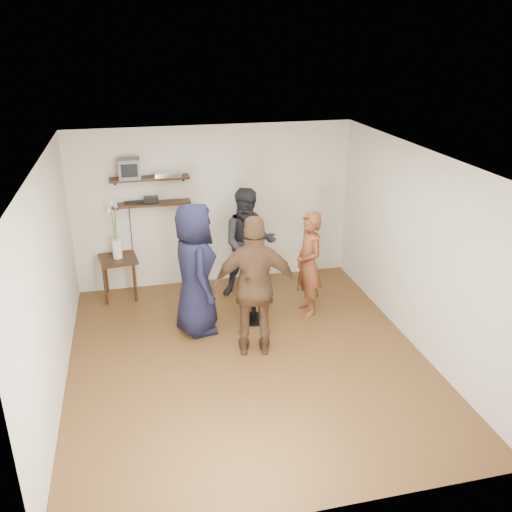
{
  "coord_description": "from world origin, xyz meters",
  "views": [
    {
      "loc": [
        -1.25,
        -5.83,
        3.9
      ],
      "look_at": [
        0.2,
        0.4,
        1.25
      ],
      "focal_mm": 38.0,
      "sensor_mm": 36.0,
      "label": 1
    }
  ],
  "objects_px": {
    "person_dark": "(249,244)",
    "person_brown": "(256,287)",
    "radio": "(151,199)",
    "side_table": "(119,264)",
    "person_plaid": "(309,264)",
    "dvd_deck": "(168,174)",
    "drinks_table": "(254,282)",
    "person_navy": "(195,269)",
    "crt_monitor": "(129,168)"
  },
  "relations": [
    {
      "from": "radio",
      "to": "person_plaid",
      "type": "height_order",
      "value": "radio"
    },
    {
      "from": "crt_monitor",
      "to": "person_plaid",
      "type": "bearing_deg",
      "value": -28.65
    },
    {
      "from": "radio",
      "to": "person_brown",
      "type": "height_order",
      "value": "person_brown"
    },
    {
      "from": "crt_monitor",
      "to": "person_dark",
      "type": "bearing_deg",
      "value": -18.36
    },
    {
      "from": "person_dark",
      "to": "person_navy",
      "type": "bearing_deg",
      "value": -128.09
    },
    {
      "from": "person_dark",
      "to": "crt_monitor",
      "type": "bearing_deg",
      "value": 169.35
    },
    {
      "from": "side_table",
      "to": "person_dark",
      "type": "distance_m",
      "value": 2.06
    },
    {
      "from": "crt_monitor",
      "to": "radio",
      "type": "relative_size",
      "value": 1.45
    },
    {
      "from": "side_table",
      "to": "person_navy",
      "type": "bearing_deg",
      "value": -51.53
    },
    {
      "from": "drinks_table",
      "to": "crt_monitor",
      "type": "bearing_deg",
      "value": 138.64
    },
    {
      "from": "radio",
      "to": "person_plaid",
      "type": "xyz_separation_m",
      "value": [
        2.15,
        -1.33,
        -0.74
      ]
    },
    {
      "from": "dvd_deck",
      "to": "side_table",
      "type": "distance_m",
      "value": 1.6
    },
    {
      "from": "person_plaid",
      "to": "person_dark",
      "type": "height_order",
      "value": "person_dark"
    },
    {
      "from": "side_table",
      "to": "person_navy",
      "type": "relative_size",
      "value": 0.36
    },
    {
      "from": "drinks_table",
      "to": "person_plaid",
      "type": "xyz_separation_m",
      "value": [
        0.84,
        0.07,
        0.17
      ]
    },
    {
      "from": "dvd_deck",
      "to": "person_dark",
      "type": "distance_m",
      "value": 1.63
    },
    {
      "from": "person_brown",
      "to": "person_plaid",
      "type": "bearing_deg",
      "value": -126.94
    },
    {
      "from": "crt_monitor",
      "to": "person_plaid",
      "type": "xyz_separation_m",
      "value": [
        2.43,
        -1.33,
        -1.24
      ]
    },
    {
      "from": "side_table",
      "to": "radio",
      "type": "bearing_deg",
      "value": 16.85
    },
    {
      "from": "radio",
      "to": "person_brown",
      "type": "relative_size",
      "value": 0.12
    },
    {
      "from": "drinks_table",
      "to": "person_dark",
      "type": "relative_size",
      "value": 0.54
    },
    {
      "from": "person_navy",
      "to": "person_brown",
      "type": "relative_size",
      "value": 0.99
    },
    {
      "from": "side_table",
      "to": "drinks_table",
      "type": "height_order",
      "value": "drinks_table"
    },
    {
      "from": "side_table",
      "to": "person_dark",
      "type": "relative_size",
      "value": 0.38
    },
    {
      "from": "radio",
      "to": "person_brown",
      "type": "xyz_separation_m",
      "value": [
        1.14,
        -2.23,
        -0.58
      ]
    },
    {
      "from": "radio",
      "to": "person_dark",
      "type": "height_order",
      "value": "person_dark"
    },
    {
      "from": "crt_monitor",
      "to": "radio",
      "type": "xyz_separation_m",
      "value": [
        0.29,
        0.0,
        -0.5
      ]
    },
    {
      "from": "radio",
      "to": "person_brown",
      "type": "distance_m",
      "value": 2.57
    },
    {
      "from": "side_table",
      "to": "person_plaid",
      "type": "xyz_separation_m",
      "value": [
        2.72,
        -1.15,
        0.22
      ]
    },
    {
      "from": "drinks_table",
      "to": "person_brown",
      "type": "distance_m",
      "value": 0.9
    },
    {
      "from": "radio",
      "to": "side_table",
      "type": "height_order",
      "value": "radio"
    },
    {
      "from": "dvd_deck",
      "to": "radio",
      "type": "bearing_deg",
      "value": 180.0
    },
    {
      "from": "person_dark",
      "to": "person_brown",
      "type": "relative_size",
      "value": 0.94
    },
    {
      "from": "dvd_deck",
      "to": "person_brown",
      "type": "distance_m",
      "value": 2.57
    },
    {
      "from": "person_dark",
      "to": "person_brown",
      "type": "bearing_deg",
      "value": -91.75
    },
    {
      "from": "dvd_deck",
      "to": "person_navy",
      "type": "distance_m",
      "value": 1.79
    },
    {
      "from": "drinks_table",
      "to": "person_navy",
      "type": "distance_m",
      "value": 0.9
    },
    {
      "from": "person_plaid",
      "to": "person_dark",
      "type": "distance_m",
      "value": 1.06
    },
    {
      "from": "person_plaid",
      "to": "side_table",
      "type": "bearing_deg",
      "value": -117.89
    },
    {
      "from": "person_dark",
      "to": "person_brown",
      "type": "height_order",
      "value": "person_brown"
    },
    {
      "from": "person_brown",
      "to": "drinks_table",
      "type": "bearing_deg",
      "value": -90.0
    },
    {
      "from": "side_table",
      "to": "person_brown",
      "type": "height_order",
      "value": "person_brown"
    },
    {
      "from": "dvd_deck",
      "to": "drinks_table",
      "type": "relative_size",
      "value": 0.42
    },
    {
      "from": "person_brown",
      "to": "side_table",
      "type": "bearing_deg",
      "value": -38.85
    },
    {
      "from": "dvd_deck",
      "to": "radio",
      "type": "relative_size",
      "value": 1.82
    },
    {
      "from": "crt_monitor",
      "to": "person_navy",
      "type": "distance_m",
      "value": 1.99
    },
    {
      "from": "dvd_deck",
      "to": "crt_monitor",
      "type": "bearing_deg",
      "value": 180.0
    },
    {
      "from": "side_table",
      "to": "drinks_table",
      "type": "distance_m",
      "value": 2.25
    },
    {
      "from": "dvd_deck",
      "to": "drinks_table",
      "type": "bearing_deg",
      "value": -53.78
    },
    {
      "from": "dvd_deck",
      "to": "person_plaid",
      "type": "distance_m",
      "value": 2.55
    }
  ]
}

